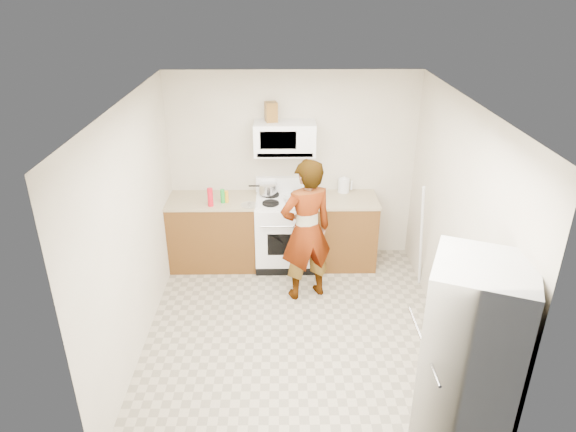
{
  "coord_description": "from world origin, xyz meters",
  "views": [
    {
      "loc": [
        -0.14,
        -4.55,
        3.52
      ],
      "look_at": [
        -0.07,
        0.55,
        1.13
      ],
      "focal_mm": 32.0,
      "sensor_mm": 36.0,
      "label": 1
    }
  ],
  "objects_px": {
    "fridge": "(469,361)",
    "saucepan": "(268,189)",
    "gas_range": "(285,230)",
    "kettle": "(344,185)",
    "person": "(306,231)",
    "microwave": "(285,138)"
  },
  "relations": [
    {
      "from": "fridge",
      "to": "saucepan",
      "type": "relative_size",
      "value": 7.43
    },
    {
      "from": "kettle",
      "to": "microwave",
      "type": "bearing_deg",
      "value": -173.73
    },
    {
      "from": "microwave",
      "to": "person",
      "type": "height_order",
      "value": "microwave"
    },
    {
      "from": "microwave",
      "to": "kettle",
      "type": "bearing_deg",
      "value": 7.71
    },
    {
      "from": "fridge",
      "to": "kettle",
      "type": "xyz_separation_m",
      "value": [
        -0.61,
        3.2,
        0.18
      ]
    },
    {
      "from": "gas_range",
      "to": "kettle",
      "type": "relative_size",
      "value": 6.21
    },
    {
      "from": "kettle",
      "to": "gas_range",
      "type": "bearing_deg",
      "value": -164.73
    },
    {
      "from": "fridge",
      "to": "saucepan",
      "type": "bearing_deg",
      "value": 139.68
    },
    {
      "from": "gas_range",
      "to": "fridge",
      "type": "xyz_separation_m",
      "value": [
        1.39,
        -2.97,
        0.36
      ]
    },
    {
      "from": "gas_range",
      "to": "person",
      "type": "xyz_separation_m",
      "value": [
        0.24,
        -0.77,
        0.38
      ]
    },
    {
      "from": "person",
      "to": "saucepan",
      "type": "relative_size",
      "value": 7.58
    },
    {
      "from": "fridge",
      "to": "kettle",
      "type": "relative_size",
      "value": 9.34
    },
    {
      "from": "microwave",
      "to": "fridge",
      "type": "distance_m",
      "value": 3.49
    },
    {
      "from": "person",
      "to": "saucepan",
      "type": "bearing_deg",
      "value": -84.64
    },
    {
      "from": "gas_range",
      "to": "fridge",
      "type": "height_order",
      "value": "fridge"
    },
    {
      "from": "gas_range",
      "to": "person",
      "type": "bearing_deg",
      "value": -72.75
    },
    {
      "from": "microwave",
      "to": "saucepan",
      "type": "xyz_separation_m",
      "value": [
        -0.22,
        0.02,
        -0.68
      ]
    },
    {
      "from": "person",
      "to": "kettle",
      "type": "xyz_separation_m",
      "value": [
        0.54,
        1.0,
        0.16
      ]
    },
    {
      "from": "gas_range",
      "to": "person",
      "type": "height_order",
      "value": "person"
    },
    {
      "from": "microwave",
      "to": "person",
      "type": "distance_m",
      "value": 1.25
    },
    {
      "from": "microwave",
      "to": "person",
      "type": "bearing_deg",
      "value": -75.09
    },
    {
      "from": "microwave",
      "to": "saucepan",
      "type": "relative_size",
      "value": 3.32
    }
  ]
}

